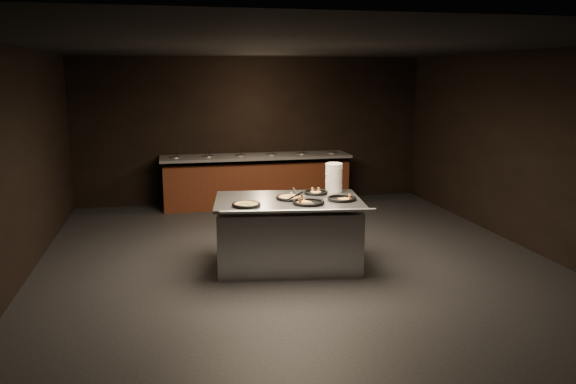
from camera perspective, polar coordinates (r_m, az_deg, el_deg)
name	(u,v)px	position (r m, az deg, el deg)	size (l,w,h in m)	color
room	(297,158)	(7.49, 0.90, 3.45)	(7.02, 8.02, 2.92)	black
salad_bar	(256,184)	(11.11, -3.23, 0.86)	(3.70, 0.83, 1.18)	#502012
serving_counter	(288,234)	(7.56, 0.01, -4.31)	(2.07, 1.49, 0.93)	silver
plate_stack	(334,178)	(7.93, 4.68, 1.47)	(0.24, 0.24, 0.40)	white
pan_veggie_whole	(246,205)	(7.07, -4.26, -1.28)	(0.37, 0.37, 0.04)	black
pan_cheese_whole	(290,197)	(7.45, 0.17, -0.56)	(0.37, 0.37, 0.04)	black
pan_cheese_slices_a	(316,192)	(7.80, 2.86, -0.03)	(0.33, 0.33, 0.04)	black
pan_cheese_slices_b	(308,202)	(7.18, 2.09, -1.04)	(0.41, 0.41, 0.04)	black
pan_veggie_slices	(342,198)	(7.43, 5.48, -0.65)	(0.39, 0.39, 0.04)	black
server_left	(294,194)	(7.38, 0.65, -0.25)	(0.16, 0.31, 0.16)	silver
server_right	(299,198)	(7.12, 1.13, -0.62)	(0.33, 0.21, 0.17)	silver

